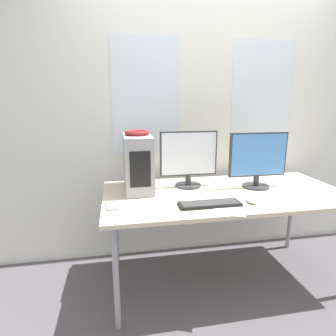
{
  "coord_description": "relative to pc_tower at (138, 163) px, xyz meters",
  "views": [
    {
      "loc": [
        -0.83,
        -1.52,
        1.47
      ],
      "look_at": [
        -0.46,
        0.46,
        0.99
      ],
      "focal_mm": 30.0,
      "sensor_mm": 36.0,
      "label": 1
    }
  ],
  "objects": [
    {
      "name": "desk",
      "position": [
        0.67,
        -0.19,
        -0.27
      ],
      "size": [
        1.89,
        0.92,
        0.77
      ],
      "color": "beige",
      "rests_on": "ground_plane"
    },
    {
      "name": "paper_sheet_front",
      "position": [
        0.56,
        -0.51,
        -0.22
      ],
      "size": [
        0.31,
        0.35,
        0.0
      ],
      "rotation": [
        0.0,
        0.0,
        -0.39
      ],
      "color": "white",
      "rests_on": "desk"
    },
    {
      "name": "cell_phone",
      "position": [
        -0.21,
        -0.35,
        -0.21
      ],
      "size": [
        0.09,
        0.16,
        0.01
      ],
      "rotation": [
        0.0,
        0.0,
        0.12
      ],
      "color": "#99999E",
      "rests_on": "desk"
    },
    {
      "name": "keyboard",
      "position": [
        0.45,
        -0.45,
        -0.21
      ],
      "size": [
        0.43,
        0.13,
        0.02
      ],
      "color": "black",
      "rests_on": "desk"
    },
    {
      "name": "monitor_main",
      "position": [
        0.41,
        0.0,
        0.02
      ],
      "size": [
        0.47,
        0.22,
        0.46
      ],
      "color": "#333338",
      "rests_on": "desk"
    },
    {
      "name": "headphones",
      "position": [
        0.0,
        0.0,
        0.24
      ],
      "size": [
        0.19,
        0.19,
        0.03
      ],
      "color": "maroon",
      "rests_on": "pc_tower"
    },
    {
      "name": "wall_back",
      "position": [
        0.67,
        0.4,
        0.36
      ],
      "size": [
        8.0,
        0.07,
        2.7
      ],
      "color": "silver",
      "rests_on": "ground_plane"
    },
    {
      "name": "pc_tower",
      "position": [
        0.0,
        0.0,
        0.0
      ],
      "size": [
        0.21,
        0.46,
        0.44
      ],
      "color": "#9E9EA3",
      "rests_on": "desk"
    },
    {
      "name": "mouse",
      "position": [
        0.75,
        -0.46,
        -0.2
      ],
      "size": [
        0.06,
        0.1,
        0.03
      ],
      "color": "#B2B2B7",
      "rests_on": "desk"
    },
    {
      "name": "ground_plane",
      "position": [
        0.67,
        -0.65,
        -0.99
      ],
      "size": [
        14.0,
        14.0,
        0.0
      ],
      "primitive_type": "plane",
      "color": "#565156"
    },
    {
      "name": "monitor_right_near",
      "position": [
        0.96,
        -0.12,
        0.02
      ],
      "size": [
        0.49,
        0.22,
        0.45
      ],
      "color": "#333338",
      "rests_on": "desk"
    }
  ]
}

